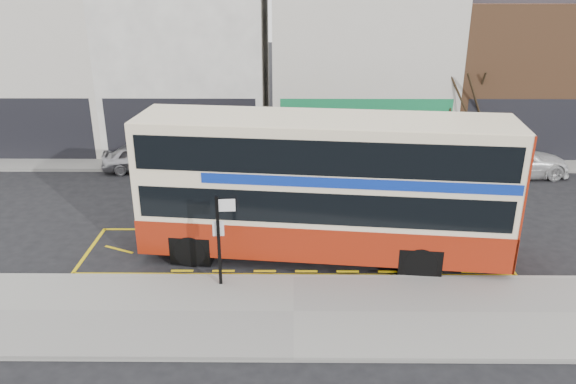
{
  "coord_description": "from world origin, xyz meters",
  "views": [
    {
      "loc": [
        -0.05,
        -15.51,
        8.98
      ],
      "look_at": [
        -0.19,
        2.0,
        1.99
      ],
      "focal_mm": 35.0,
      "sensor_mm": 36.0,
      "label": 1
    }
  ],
  "objects_px": {
    "bus_stop_post": "(220,232)",
    "car_silver": "(144,157)",
    "car_white": "(512,160)",
    "car_grey": "(227,159)",
    "street_tree_right": "(465,82)",
    "double_decker_bus": "(324,186)"
  },
  "relations": [
    {
      "from": "double_decker_bus",
      "to": "bus_stop_post",
      "type": "distance_m",
      "value": 3.84
    },
    {
      "from": "bus_stop_post",
      "to": "car_silver",
      "type": "height_order",
      "value": "bus_stop_post"
    },
    {
      "from": "bus_stop_post",
      "to": "car_white",
      "type": "relative_size",
      "value": 0.55
    },
    {
      "from": "bus_stop_post",
      "to": "car_silver",
      "type": "bearing_deg",
      "value": 110.79
    },
    {
      "from": "car_grey",
      "to": "car_silver",
      "type": "bearing_deg",
      "value": 105.55
    },
    {
      "from": "car_silver",
      "to": "car_grey",
      "type": "xyz_separation_m",
      "value": [
        3.95,
        -0.1,
        -0.04
      ]
    },
    {
      "from": "street_tree_right",
      "to": "double_decker_bus",
      "type": "bearing_deg",
      "value": -125.71
    },
    {
      "from": "double_decker_bus",
      "to": "car_grey",
      "type": "xyz_separation_m",
      "value": [
        -4.15,
        8.37,
        -1.86
      ]
    },
    {
      "from": "bus_stop_post",
      "to": "car_silver",
      "type": "distance_m",
      "value": 11.8
    },
    {
      "from": "bus_stop_post",
      "to": "car_grey",
      "type": "relative_size",
      "value": 0.76
    },
    {
      "from": "car_white",
      "to": "street_tree_right",
      "type": "bearing_deg",
      "value": 34.64
    },
    {
      "from": "bus_stop_post",
      "to": "car_white",
      "type": "height_order",
      "value": "bus_stop_post"
    },
    {
      "from": "car_silver",
      "to": "bus_stop_post",
      "type": "bearing_deg",
      "value": -163.79
    },
    {
      "from": "car_grey",
      "to": "car_white",
      "type": "distance_m",
      "value": 13.29
    },
    {
      "from": "bus_stop_post",
      "to": "car_white",
      "type": "distance_m",
      "value": 15.84
    },
    {
      "from": "double_decker_bus",
      "to": "bus_stop_post",
      "type": "bearing_deg",
      "value": -139.43
    },
    {
      "from": "street_tree_right",
      "to": "car_silver",
      "type": "bearing_deg",
      "value": -174.16
    },
    {
      "from": "double_decker_bus",
      "to": "bus_stop_post",
      "type": "relative_size",
      "value": 4.23
    },
    {
      "from": "bus_stop_post",
      "to": "street_tree_right",
      "type": "distance_m",
      "value": 16.12
    },
    {
      "from": "double_decker_bus",
      "to": "street_tree_right",
      "type": "height_order",
      "value": "street_tree_right"
    },
    {
      "from": "car_grey",
      "to": "bus_stop_post",
      "type": "bearing_deg",
      "value": -157.35
    },
    {
      "from": "car_silver",
      "to": "car_grey",
      "type": "distance_m",
      "value": 3.95
    }
  ]
}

